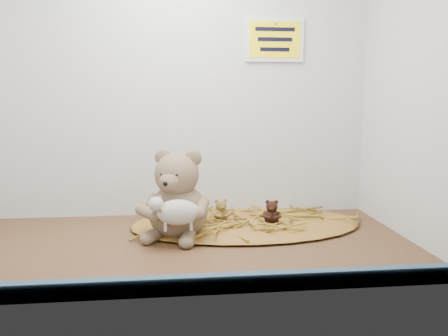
{
  "coord_description": "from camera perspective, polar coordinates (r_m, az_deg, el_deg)",
  "views": [
    {
      "loc": [
        -0.35,
        -107.86,
        37.01
      ],
      "look_at": [
        11.33,
        1.97,
        19.34
      ],
      "focal_mm": 35.0,
      "sensor_mm": 36.0,
      "label": 1
    }
  ],
  "objects": [
    {
      "name": "main_teddy",
      "position": [
        1.17,
        -6.06,
        -3.33
      ],
      "size": [
        25.4,
        25.99,
        23.82
      ],
      "primitive_type": null,
      "rotation": [
        0.0,
        0.0,
        -0.38
      ],
      "color": "#93725A",
      "rests_on": "shelf_floor"
    },
    {
      "name": "mini_teddy_brown",
      "position": [
        1.28,
        6.25,
        -5.54
      ],
      "size": [
        6.3,
        6.56,
        6.83
      ],
      "primitive_type": null,
      "rotation": [
        0.0,
        0.0,
        -0.15
      ],
      "color": "black",
      "rests_on": "straw_bed"
    },
    {
      "name": "wall_sign",
      "position": [
        1.42,
        6.62,
        16.33
      ],
      "size": [
        16.0,
        1.2,
        11.0
      ],
      "primitive_type": "cube",
      "color": "yellow",
      "rests_on": "back_wall"
    },
    {
      "name": "front_rail",
      "position": [
        0.87,
        -5.5,
        -14.96
      ],
      "size": [
        119.28,
        2.2,
        3.6
      ],
      "primitive_type": "cube",
      "color": "#375569",
      "rests_on": "shelf_floor"
    },
    {
      "name": "straw_bed",
      "position": [
        1.3,
        2.89,
        -7.2
      ],
      "size": [
        67.49,
        39.19,
        1.31
      ],
      "primitive_type": "ellipsoid",
      "color": "brown",
      "rests_on": "shelf_floor"
    },
    {
      "name": "toy_lamb",
      "position": [
        1.1,
        -6.02,
        -5.77
      ],
      "size": [
        13.82,
        8.44,
        8.93
      ],
      "primitive_type": null,
      "color": "beige",
      "rests_on": "main_teddy"
    },
    {
      "name": "alcove_shell",
      "position": [
        1.17,
        -6.04,
        12.95
      ],
      "size": [
        120.4,
        60.2,
        90.4
      ],
      "color": "#482E19",
      "rests_on": "ground"
    },
    {
      "name": "mini_teddy_tan",
      "position": [
        1.29,
        -0.4,
        -5.4
      ],
      "size": [
        6.25,
        6.49,
        6.65
      ],
      "primitive_type": null,
      "rotation": [
        0.0,
        0.0,
        0.17
      ],
      "color": "brown",
      "rests_on": "straw_bed"
    }
  ]
}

